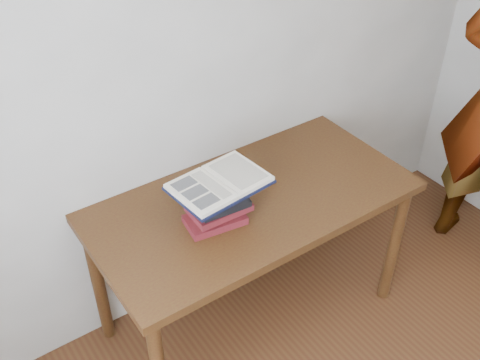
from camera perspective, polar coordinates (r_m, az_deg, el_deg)
desk at (r=2.57m, az=1.30°, el=-3.52°), size 1.47×0.74×0.79m
book_stack at (r=2.34m, az=-2.26°, el=-2.53°), size 0.28×0.19×0.18m
open_book at (r=2.28m, az=-2.08°, el=-0.32°), size 0.41×0.31×0.03m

